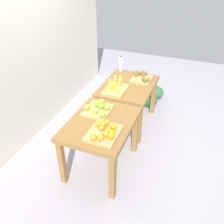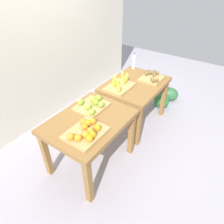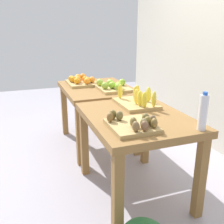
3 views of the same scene
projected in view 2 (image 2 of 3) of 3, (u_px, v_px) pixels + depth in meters
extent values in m
plane|color=#A29CA8|center=(115.00, 138.00, 3.20)|extent=(8.00, 8.00, 0.00)
cube|color=beige|center=(39.00, 27.00, 2.93)|extent=(4.40, 0.12, 3.00)
cube|color=olive|center=(89.00, 122.00, 2.41)|extent=(1.04, 0.80, 0.06)
cube|color=olive|center=(88.00, 182.00, 2.17)|extent=(0.07, 0.07, 0.69)
cube|color=olive|center=(131.00, 134.00, 2.78)|extent=(0.07, 0.07, 0.69)
cube|color=olive|center=(46.00, 155.00, 2.48)|extent=(0.07, 0.07, 0.69)
cube|color=olive|center=(93.00, 117.00, 3.09)|extent=(0.07, 0.07, 0.69)
cube|color=olive|center=(135.00, 85.00, 3.15)|extent=(1.04, 0.80, 0.06)
cube|color=olive|center=(138.00, 126.00, 2.91)|extent=(0.07, 0.07, 0.69)
cube|color=olive|center=(164.00, 98.00, 3.52)|extent=(0.07, 0.07, 0.69)
cube|color=olive|center=(101.00, 111.00, 3.22)|extent=(0.07, 0.07, 0.69)
cube|color=olive|center=(130.00, 87.00, 3.83)|extent=(0.07, 0.07, 0.69)
cube|color=tan|center=(86.00, 133.00, 2.18)|extent=(0.44, 0.36, 0.03)
sphere|color=orange|center=(86.00, 134.00, 2.09)|extent=(0.09, 0.09, 0.08)
sphere|color=orange|center=(90.00, 138.00, 2.04)|extent=(0.11, 0.11, 0.08)
sphere|color=orange|center=(88.00, 123.00, 2.23)|extent=(0.10, 0.10, 0.08)
sphere|color=orange|center=(90.00, 131.00, 2.13)|extent=(0.11, 0.11, 0.08)
sphere|color=orange|center=(83.00, 122.00, 2.25)|extent=(0.10, 0.10, 0.08)
sphere|color=orange|center=(93.00, 121.00, 2.26)|extent=(0.10, 0.10, 0.08)
sphere|color=orange|center=(97.00, 127.00, 2.17)|extent=(0.09, 0.09, 0.08)
sphere|color=orange|center=(85.00, 127.00, 2.18)|extent=(0.11, 0.11, 0.08)
sphere|color=orange|center=(78.00, 138.00, 2.04)|extent=(0.11, 0.11, 0.08)
sphere|color=orange|center=(70.00, 137.00, 2.06)|extent=(0.09, 0.09, 0.08)
sphere|color=orange|center=(93.00, 134.00, 2.08)|extent=(0.10, 0.10, 0.08)
cube|color=tan|center=(92.00, 107.00, 2.58)|extent=(0.40, 0.34, 0.03)
sphere|color=#89BB2E|center=(96.00, 102.00, 2.57)|extent=(0.11, 0.11, 0.08)
sphere|color=#92B83C|center=(92.00, 112.00, 2.40)|extent=(0.11, 0.11, 0.08)
sphere|color=#8BB33A|center=(101.00, 104.00, 2.53)|extent=(0.10, 0.10, 0.08)
sphere|color=#8BBE35|center=(98.00, 98.00, 2.65)|extent=(0.10, 0.10, 0.08)
sphere|color=#92C03E|center=(88.00, 106.00, 2.49)|extent=(0.11, 0.11, 0.08)
sphere|color=#85B531|center=(81.00, 102.00, 2.57)|extent=(0.10, 0.10, 0.08)
sphere|color=#8BBA2E|center=(93.00, 99.00, 2.62)|extent=(0.11, 0.11, 0.08)
cube|color=tan|center=(120.00, 87.00, 3.00)|extent=(0.44, 0.32, 0.03)
ellipsoid|color=yellow|center=(117.00, 83.00, 2.93)|extent=(0.06, 0.06, 0.14)
ellipsoid|color=yellow|center=(126.00, 79.00, 3.03)|extent=(0.07, 0.06, 0.14)
ellipsoid|color=yellow|center=(124.00, 80.00, 2.98)|extent=(0.06, 0.06, 0.14)
ellipsoid|color=yellow|center=(122.00, 75.00, 3.12)|extent=(0.05, 0.05, 0.14)
ellipsoid|color=yellow|center=(127.00, 77.00, 3.07)|extent=(0.05, 0.06, 0.14)
ellipsoid|color=yellow|center=(119.00, 88.00, 2.80)|extent=(0.05, 0.05, 0.14)
ellipsoid|color=yellow|center=(114.00, 83.00, 2.92)|extent=(0.05, 0.06, 0.14)
ellipsoid|color=yellow|center=(115.00, 79.00, 3.03)|extent=(0.06, 0.07, 0.14)
cube|color=tan|center=(152.00, 78.00, 3.22)|extent=(0.36, 0.32, 0.03)
ellipsoid|color=brown|center=(152.00, 72.00, 3.28)|extent=(0.07, 0.07, 0.07)
ellipsoid|color=brown|center=(152.00, 79.00, 3.09)|extent=(0.05, 0.06, 0.07)
ellipsoid|color=olive|center=(154.00, 74.00, 3.22)|extent=(0.06, 0.05, 0.07)
ellipsoid|color=brown|center=(154.00, 72.00, 3.30)|extent=(0.07, 0.07, 0.07)
ellipsoid|color=olive|center=(149.00, 72.00, 3.28)|extent=(0.07, 0.07, 0.07)
ellipsoid|color=brown|center=(149.00, 71.00, 3.32)|extent=(0.07, 0.06, 0.07)
ellipsoid|color=brown|center=(157.00, 73.00, 3.26)|extent=(0.07, 0.07, 0.07)
ellipsoid|color=brown|center=(157.00, 80.00, 3.06)|extent=(0.07, 0.07, 0.07)
ellipsoid|color=brown|center=(146.00, 72.00, 3.29)|extent=(0.07, 0.07, 0.07)
ellipsoid|color=brown|center=(153.00, 81.00, 3.05)|extent=(0.07, 0.07, 0.07)
ellipsoid|color=brown|center=(146.00, 74.00, 3.24)|extent=(0.07, 0.07, 0.07)
cylinder|color=silver|center=(134.00, 61.00, 3.49)|extent=(0.06, 0.06, 0.26)
cylinder|color=blue|center=(134.00, 54.00, 3.41)|extent=(0.03, 0.03, 0.02)
ellipsoid|color=#2E6538|center=(169.00, 94.00, 4.04)|extent=(0.37, 0.43, 0.27)
ellipsoid|color=#256732|center=(161.00, 101.00, 3.83)|extent=(0.43, 0.42, 0.28)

